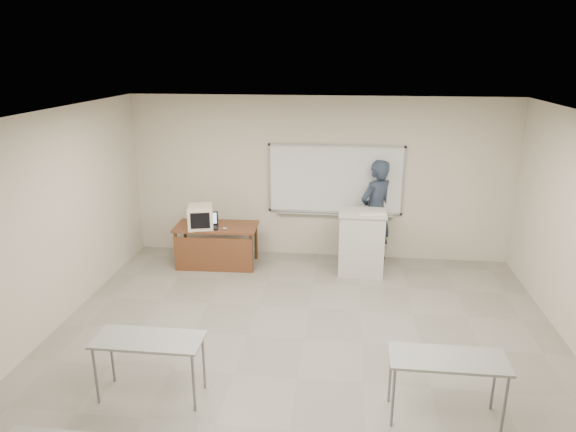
# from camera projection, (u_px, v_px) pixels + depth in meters

# --- Properties ---
(floor) EXTENTS (7.00, 8.00, 0.01)m
(floor) POSITION_uv_depth(u_px,v_px,m) (298.00, 379.00, 6.13)
(floor) COLOR gray
(floor) RESTS_ON ground
(whiteboard) EXTENTS (2.48, 0.10, 1.31)m
(whiteboard) POSITION_uv_depth(u_px,v_px,m) (335.00, 180.00, 9.40)
(whiteboard) COLOR white
(whiteboard) RESTS_ON floor
(student_desks) EXTENTS (4.40, 2.20, 0.73)m
(student_desks) POSITION_uv_depth(u_px,v_px,m) (283.00, 405.00, 4.65)
(student_desks) COLOR gray
(student_desks) RESTS_ON floor
(instructor_desk) EXTENTS (1.46, 0.73, 0.75)m
(instructor_desk) POSITION_uv_depth(u_px,v_px,m) (215.00, 238.00, 9.18)
(instructor_desk) COLOR brown
(instructor_desk) RESTS_ON floor
(podium) EXTENTS (0.80, 0.59, 1.14)m
(podium) POSITION_uv_depth(u_px,v_px,m) (362.00, 243.00, 8.90)
(podium) COLOR silver
(podium) RESTS_ON floor
(crt_monitor) EXTENTS (0.44, 0.48, 0.41)m
(crt_monitor) POSITION_uv_depth(u_px,v_px,m) (200.00, 217.00, 9.07)
(crt_monitor) COLOR beige
(crt_monitor) RESTS_ON instructor_desk
(laptop) EXTENTS (0.35, 0.32, 0.26)m
(laptop) POSITION_uv_depth(u_px,v_px,m) (209.00, 224.00, 9.10)
(laptop) COLOR black
(laptop) RESTS_ON instructor_desk
(mouse) EXTENTS (0.10, 0.08, 0.04)m
(mouse) POSITION_uv_depth(u_px,v_px,m) (225.00, 229.00, 9.01)
(mouse) COLOR #ABADB2
(mouse) RESTS_ON instructor_desk
(keyboard) EXTENTS (0.48, 0.23, 0.03)m
(keyboard) POSITION_uv_depth(u_px,v_px,m) (372.00, 213.00, 8.59)
(keyboard) COLOR beige
(keyboard) RESTS_ON podium
(presenter) EXTENTS (0.83, 0.81, 1.91)m
(presenter) POSITION_uv_depth(u_px,v_px,m) (376.00, 211.00, 9.33)
(presenter) COLOR black
(presenter) RESTS_ON floor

